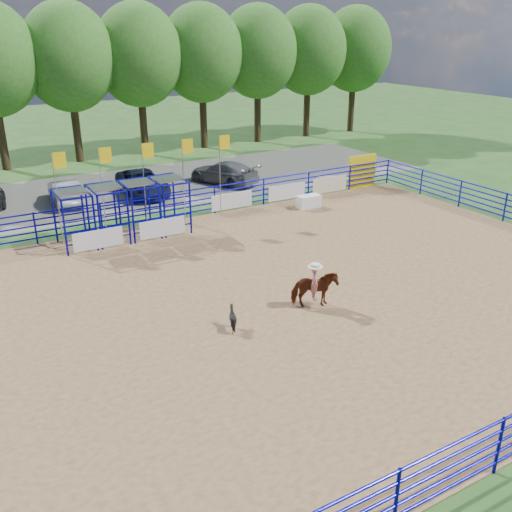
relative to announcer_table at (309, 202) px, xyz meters
name	(u,v)px	position (x,y,z in m)	size (l,w,h in m)	color
ground	(264,299)	(-7.83, -8.29, -0.36)	(120.00, 120.00, 0.00)	#386327
arena_dirt	(264,299)	(-7.83, -8.29, -0.35)	(30.00, 20.00, 0.02)	#9A754D
gravel_strip	(119,190)	(-7.83, 8.71, -0.36)	(40.00, 10.00, 0.01)	gray
announcer_table	(309,202)	(0.00, 0.00, 0.00)	(1.29, 0.60, 0.69)	white
horse_and_rider	(314,286)	(-6.60, -9.70, 0.44)	(1.74, 1.28, 2.27)	brown
calf	(233,318)	(-9.82, -9.63, 0.04)	(0.61, 0.69, 0.76)	black
car_b	(65,192)	(-11.19, 7.51, 0.31)	(1.40, 4.01, 1.32)	gray
car_c	(143,183)	(-6.85, 7.08, 0.33)	(2.26, 4.89, 1.36)	#151B35
car_d	(224,172)	(-1.58, 6.94, 0.32)	(1.90, 4.67, 1.36)	slate
perimeter_fence	(264,281)	(-7.83, -8.29, 0.39)	(30.10, 20.10, 1.50)	#080697
chute_assembly	(131,211)	(-9.73, 0.55, 0.90)	(19.32, 2.41, 4.20)	#080697
treeline	(67,52)	(-7.83, 17.71, 7.17)	(56.40, 6.40, 11.24)	#3F2B19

